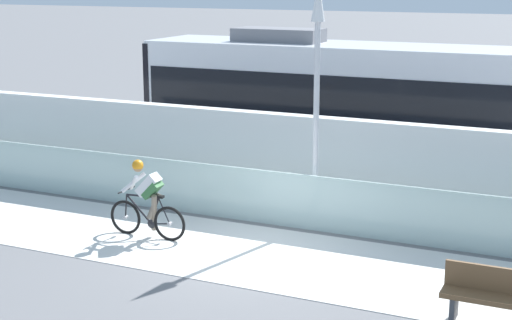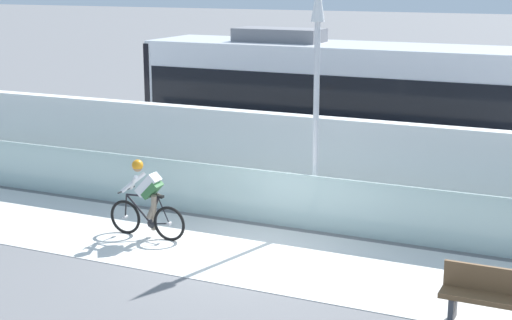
# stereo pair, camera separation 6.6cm
# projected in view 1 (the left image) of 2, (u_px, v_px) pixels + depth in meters

# --- Properties ---
(ground_plane) EXTENTS (200.00, 200.00, 0.00)m
(ground_plane) POSITION_uv_depth(u_px,v_px,m) (247.00, 253.00, 15.04)
(ground_plane) COLOR slate
(bike_path_deck) EXTENTS (32.00, 3.20, 0.01)m
(bike_path_deck) POSITION_uv_depth(u_px,v_px,m) (247.00, 253.00, 15.04)
(bike_path_deck) COLOR silver
(bike_path_deck) RESTS_ON ground
(glass_parapet) EXTENTS (32.00, 0.05, 1.18)m
(glass_parapet) POSITION_uv_depth(u_px,v_px,m) (285.00, 199.00, 16.54)
(glass_parapet) COLOR #ADC6C1
(glass_parapet) RESTS_ON ground
(concrete_barrier_wall) EXTENTS (32.00, 0.36, 2.08)m
(concrete_barrier_wall) POSITION_uv_depth(u_px,v_px,m) (315.00, 161.00, 18.03)
(concrete_barrier_wall) COLOR white
(concrete_barrier_wall) RESTS_ON ground
(tram_rail_near) EXTENTS (32.00, 0.08, 0.01)m
(tram_rail_near) POSITION_uv_depth(u_px,v_px,m) (348.00, 179.00, 20.46)
(tram_rail_near) COLOR #595654
(tram_rail_near) RESTS_ON ground
(tram_rail_far) EXTENTS (32.00, 0.08, 0.01)m
(tram_rail_far) POSITION_uv_depth(u_px,v_px,m) (364.00, 167.00, 21.73)
(tram_rail_far) COLOR #595654
(tram_rail_far) RESTS_ON ground
(tram) EXTENTS (11.06, 2.54, 3.81)m
(tram) POSITION_uv_depth(u_px,v_px,m) (346.00, 103.00, 20.80)
(tram) COLOR silver
(tram) RESTS_ON ground
(cyclist_on_bike) EXTENTS (1.77, 0.58, 1.61)m
(cyclist_on_bike) POSITION_uv_depth(u_px,v_px,m) (147.00, 200.00, 15.77)
(cyclist_on_bike) COLOR black
(cyclist_on_bike) RESTS_ON ground
(lamp_post_antenna) EXTENTS (0.28, 0.28, 5.20)m
(lamp_post_antenna) POSITION_uv_depth(u_px,v_px,m) (317.00, 72.00, 15.95)
(lamp_post_antenna) COLOR gray
(lamp_post_antenna) RESTS_ON ground
(bench) EXTENTS (1.60, 0.45, 0.89)m
(bench) POSITION_uv_depth(u_px,v_px,m) (496.00, 296.00, 11.85)
(bench) COLOR brown
(bench) RESTS_ON ground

